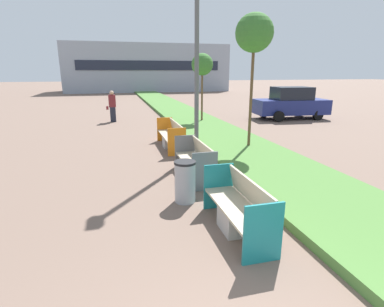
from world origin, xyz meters
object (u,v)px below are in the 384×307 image
(litter_bin, at_px, (185,182))
(street_lamp_post, at_px, (197,36))
(sapling_tree_near, at_px, (254,34))
(parked_car_distant, at_px, (291,103))
(bench_grey_frame, at_px, (195,164))
(sapling_tree_far, at_px, (202,65))
(bench_teal_frame, at_px, (239,211))
(bench_orange_frame, at_px, (171,137))
(pedestrian_walking, at_px, (112,106))

(litter_bin, distance_m, street_lamp_post, 5.01)
(sapling_tree_near, relative_size, parked_car_distant, 1.05)
(bench_grey_frame, distance_m, litter_bin, 1.58)
(sapling_tree_far, distance_m, parked_car_distant, 5.95)
(bench_grey_frame, relative_size, sapling_tree_near, 0.44)
(bench_teal_frame, distance_m, sapling_tree_near, 6.77)
(litter_bin, bearing_deg, bench_grey_frame, 66.70)
(bench_teal_frame, xyz_separation_m, sapling_tree_near, (2.61, 5.15, 3.54))
(bench_grey_frame, bearing_deg, parked_car_distant, 45.88)
(litter_bin, distance_m, sapling_tree_far, 10.47)
(sapling_tree_near, bearing_deg, parked_car_distant, 47.92)
(bench_orange_frame, distance_m, sapling_tree_far, 6.09)
(bench_orange_frame, xyz_separation_m, street_lamp_post, (0.61, -1.27, 3.41))
(bench_orange_frame, relative_size, street_lamp_post, 0.36)
(bench_teal_frame, bearing_deg, pedestrian_walking, 99.05)
(sapling_tree_far, xyz_separation_m, parked_car_distant, (5.55, 0.24, -2.13))
(bench_teal_frame, distance_m, sapling_tree_far, 11.67)
(sapling_tree_far, bearing_deg, litter_bin, -108.59)
(pedestrian_walking, bearing_deg, litter_bin, -82.90)
(bench_grey_frame, relative_size, street_lamp_post, 0.29)
(street_lamp_post, relative_size, sapling_tree_far, 1.87)
(bench_orange_frame, bearing_deg, pedestrian_walking, 107.30)
(bench_grey_frame, relative_size, pedestrian_walking, 1.16)
(litter_bin, relative_size, pedestrian_walking, 0.53)
(litter_bin, bearing_deg, bench_orange_frame, 82.54)
(litter_bin, relative_size, sapling_tree_near, 0.20)
(litter_bin, xyz_separation_m, parked_car_distant, (8.78, 9.86, 0.46))
(litter_bin, xyz_separation_m, sapling_tree_near, (3.23, 3.72, 3.45))
(bench_orange_frame, height_order, sapling_tree_far, sapling_tree_far)
(sapling_tree_near, height_order, parked_car_distant, sapling_tree_near)
(pedestrian_walking, xyz_separation_m, parked_car_distant, (10.20, -1.52, 0.04))
(bench_orange_frame, relative_size, sapling_tree_far, 0.67)
(parked_car_distant, bearing_deg, bench_teal_frame, -120.06)
(bench_grey_frame, xyz_separation_m, bench_orange_frame, (0.01, 3.36, 0.01))
(street_lamp_post, bearing_deg, sapling_tree_far, 71.83)
(sapling_tree_near, relative_size, sapling_tree_far, 1.26)
(street_lamp_post, bearing_deg, pedestrian_walking, 108.70)
(parked_car_distant, bearing_deg, litter_bin, -125.90)
(bench_teal_frame, xyz_separation_m, parked_car_distant, (8.16, 11.29, 0.55))
(bench_grey_frame, distance_m, parked_car_distant, 11.73)
(bench_teal_frame, bearing_deg, litter_bin, 113.54)
(street_lamp_post, xyz_separation_m, pedestrian_walking, (-2.66, 7.85, -2.91))
(street_lamp_post, height_order, sapling_tree_near, street_lamp_post)
(sapling_tree_near, distance_m, sapling_tree_far, 5.96)
(street_lamp_post, height_order, parked_car_distant, street_lamp_post)
(bench_orange_frame, xyz_separation_m, sapling_tree_near, (2.61, -1.09, 3.53))
(bench_orange_frame, relative_size, parked_car_distant, 0.56)
(litter_bin, xyz_separation_m, pedestrian_walking, (-1.42, 11.38, 0.42))
(sapling_tree_far, bearing_deg, bench_grey_frame, -107.72)
(street_lamp_post, height_order, sapling_tree_far, street_lamp_post)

